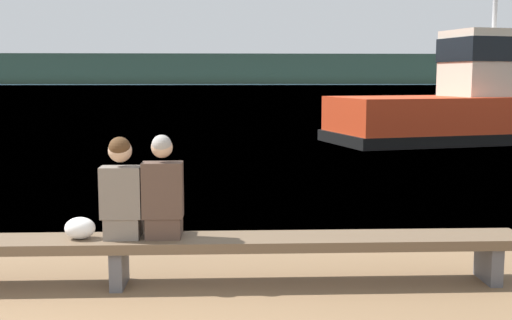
# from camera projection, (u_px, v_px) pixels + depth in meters

# --- Properties ---
(water_surface) EXTENTS (240.00, 240.00, 0.00)m
(water_surface) POSITION_uv_depth(u_px,v_px,m) (222.00, 87.00, 126.97)
(water_surface) COLOR teal
(water_surface) RESTS_ON ground
(far_shoreline) EXTENTS (600.00, 12.00, 8.63)m
(far_shoreline) POSITION_uv_depth(u_px,v_px,m) (224.00, 69.00, 188.47)
(far_shoreline) COLOR #2D3D2D
(far_shoreline) RESTS_ON ground
(bench_main) EXTENTS (7.74, 0.52, 0.46)m
(bench_main) POSITION_uv_depth(u_px,v_px,m) (119.00, 246.00, 6.07)
(bench_main) COLOR brown
(bench_main) RESTS_ON ground
(person_left) EXTENTS (0.38, 0.41, 0.97)m
(person_left) POSITION_uv_depth(u_px,v_px,m) (122.00, 193.00, 6.01)
(person_left) COLOR #70665B
(person_left) RESTS_ON bench_main
(person_right) EXTENTS (0.38, 0.40, 0.98)m
(person_right) POSITION_uv_depth(u_px,v_px,m) (163.00, 194.00, 6.03)
(person_right) COLOR #4C382D
(person_right) RESTS_ON bench_main
(shopping_bag) EXTENTS (0.29, 0.22, 0.21)m
(shopping_bag) POSITION_uv_depth(u_px,v_px,m) (80.00, 228.00, 6.02)
(shopping_bag) COLOR white
(shopping_bag) RESTS_ON bench_main
(tugboat_red) EXTENTS (10.48, 5.59, 5.42)m
(tugboat_red) POSITION_uv_depth(u_px,v_px,m) (490.00, 106.00, 20.03)
(tugboat_red) COLOR red
(tugboat_red) RESTS_ON water_surface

